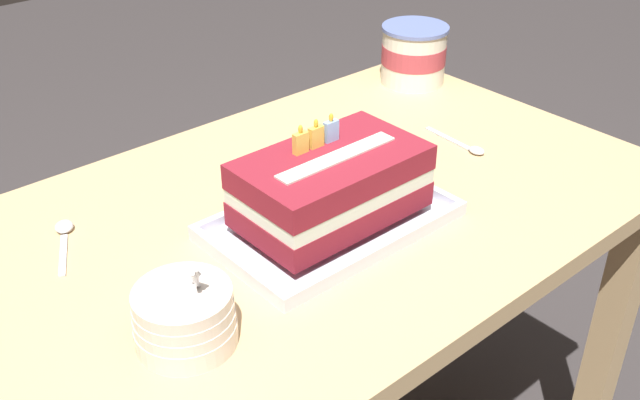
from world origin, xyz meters
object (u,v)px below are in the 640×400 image
object	(u,v)px
ice_cream_tub	(414,54)
serving_spoon_near_tray	(469,147)
birthday_cake	(331,185)
bowl_stack	(185,317)
foil_tray	(331,223)
serving_spoon_by_bowls	(64,232)

from	to	relation	value
ice_cream_tub	serving_spoon_near_tray	size ratio (longest dim) A/B	0.99
birthday_cake	bowl_stack	distance (m)	0.32
birthday_cake	serving_spoon_near_tray	size ratio (longest dim) A/B	1.94
birthday_cake	ice_cream_tub	size ratio (longest dim) A/B	1.95
foil_tray	serving_spoon_by_bowls	bearing A→B (deg)	142.16
serving_spoon_by_bowls	bowl_stack	bearing A→B (deg)	-87.69
bowl_stack	serving_spoon_by_bowls	size ratio (longest dim) A/B	0.97
serving_spoon_near_tray	serving_spoon_by_bowls	size ratio (longest dim) A/B	1.09
foil_tray	bowl_stack	world-z (taller)	bowl_stack
ice_cream_tub	serving_spoon_near_tray	world-z (taller)	ice_cream_tub
bowl_stack	serving_spoon_near_tray	world-z (taller)	bowl_stack
birthday_cake	serving_spoon_by_bowls	distance (m)	0.42
birthday_cake	ice_cream_tub	distance (m)	0.61
foil_tray	serving_spoon_by_bowls	xyz separation A→B (m)	(-0.32, 0.25, -0.00)
ice_cream_tub	serving_spoon_by_bowls	distance (m)	0.85
ice_cream_tub	serving_spoon_by_bowls	size ratio (longest dim) A/B	1.08
bowl_stack	ice_cream_tub	distance (m)	0.92
foil_tray	birthday_cake	bearing A→B (deg)	90.00
foil_tray	birthday_cake	distance (m)	0.07
bowl_stack	serving_spoon_near_tray	distance (m)	0.69
foil_tray	birthday_cake	xyz separation A→B (m)	(-0.00, 0.00, 0.07)
birthday_cake	ice_cream_tub	world-z (taller)	birthday_cake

